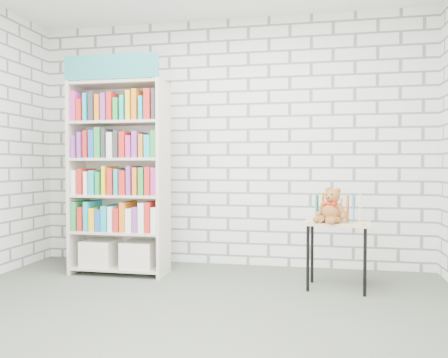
# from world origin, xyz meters

# --- Properties ---
(ground) EXTENTS (4.50, 4.50, 0.00)m
(ground) POSITION_xyz_m (0.00, 0.00, 0.00)
(ground) COLOR #474F42
(ground) RESTS_ON ground
(room_shell) EXTENTS (4.52, 4.02, 2.81)m
(room_shell) POSITION_xyz_m (0.00, 0.00, 1.78)
(room_shell) COLOR silver
(room_shell) RESTS_ON ground
(bookshelf) EXTENTS (1.00, 0.39, 2.24)m
(bookshelf) POSITION_xyz_m (-1.04, 1.36, 1.02)
(bookshelf) COLOR beige
(bookshelf) RESTS_ON ground
(display_table) EXTENTS (0.63, 0.47, 0.62)m
(display_table) POSITION_xyz_m (1.17, 1.18, 0.54)
(display_table) COLOR tan
(display_table) RESTS_ON ground
(table_books) EXTENTS (0.42, 0.23, 0.24)m
(table_books) POSITION_xyz_m (1.18, 1.27, 0.74)
(table_books) COLOR teal
(table_books) RESTS_ON display_table
(teddy_bear) EXTENTS (0.30, 0.29, 0.32)m
(teddy_bear) POSITION_xyz_m (1.11, 1.10, 0.75)
(teddy_bear) COLOR brown
(teddy_bear) RESTS_ON display_table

